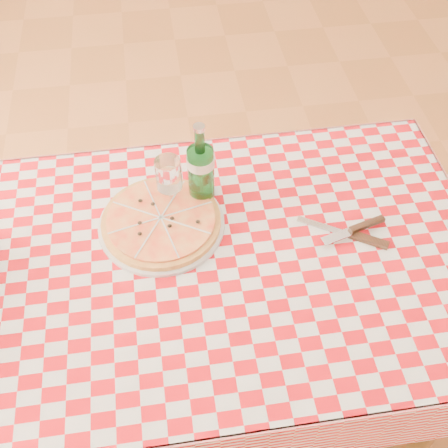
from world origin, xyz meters
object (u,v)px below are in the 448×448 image
object	(u,v)px
dining_table	(235,278)
wine_glass	(170,185)
pizza_plate	(161,221)
water_bottle	(201,165)

from	to	relation	value
dining_table	wine_glass	xyz separation A→B (m)	(-0.15, 0.19, 0.19)
pizza_plate	wine_glass	xyz separation A→B (m)	(0.03, 0.06, 0.06)
water_bottle	wine_glass	size ratio (longest dim) A/B	1.52
pizza_plate	water_bottle	bearing A→B (deg)	34.28
dining_table	wine_glass	size ratio (longest dim) A/B	6.94
water_bottle	wine_glass	bearing A→B (deg)	-168.32
dining_table	pizza_plate	world-z (taller)	pizza_plate
dining_table	pizza_plate	size ratio (longest dim) A/B	3.57
pizza_plate	wine_glass	bearing A→B (deg)	62.52
wine_glass	water_bottle	bearing A→B (deg)	11.68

